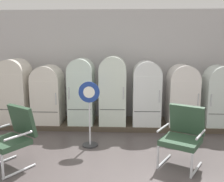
# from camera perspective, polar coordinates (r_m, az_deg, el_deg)

# --- Properties ---
(back_wall) EXTENTS (11.76, 0.12, 2.92)m
(back_wall) POSITION_cam_1_polar(r_m,az_deg,el_deg) (6.94, 0.98, 5.60)
(back_wall) COLOR #BEBABA
(back_wall) RESTS_ON ground
(display_plinth) EXTENTS (6.36, 0.95, 0.12)m
(display_plinth) POSITION_cam_1_polar(r_m,az_deg,el_deg) (6.59, 0.77, -7.24)
(display_plinth) COLOR #473D2F
(display_plinth) RESTS_ON ground
(refrigerator_0) EXTENTS (0.68, 0.72, 1.57)m
(refrigerator_0) POSITION_cam_1_polar(r_m,az_deg,el_deg) (6.84, -20.57, 0.44)
(refrigerator_0) COLOR silver
(refrigerator_0) RESTS_ON display_plinth
(refrigerator_1) EXTENTS (0.69, 0.70, 1.42)m
(refrigerator_1) POSITION_cam_1_polar(r_m,az_deg,el_deg) (6.57, -13.96, -0.37)
(refrigerator_1) COLOR silver
(refrigerator_1) RESTS_ON display_plinth
(refrigerator_2) EXTENTS (0.60, 0.68, 1.59)m
(refrigerator_2) POSITION_cam_1_polar(r_m,az_deg,el_deg) (6.35, -6.76, 0.45)
(refrigerator_2) COLOR silver
(refrigerator_2) RESTS_ON display_plinth
(refrigerator_3) EXTENTS (0.64, 0.66, 1.65)m
(refrigerator_3) POSITION_cam_1_polar(r_m,az_deg,el_deg) (6.26, 0.20, 0.62)
(refrigerator_3) COLOR silver
(refrigerator_3) RESTS_ON display_plinth
(refrigerator_4) EXTENTS (0.66, 0.72, 1.54)m
(refrigerator_4) POSITION_cam_1_polar(r_m,az_deg,el_deg) (6.31, 7.61, 0.04)
(refrigerator_4) COLOR white
(refrigerator_4) RESTS_ON display_plinth
(refrigerator_5) EXTENTS (0.69, 0.71, 1.45)m
(refrigerator_5) POSITION_cam_1_polar(r_m,az_deg,el_deg) (6.45, 15.26, -0.48)
(refrigerator_5) COLOR white
(refrigerator_5) RESTS_ON display_plinth
(refrigerator_6) EXTENTS (0.70, 0.62, 1.44)m
(refrigerator_6) POSITION_cam_1_polar(r_m,az_deg,el_deg) (6.65, 22.63, -0.67)
(refrigerator_6) COLOR silver
(refrigerator_6) RESTS_ON display_plinth
(armchair_left) EXTENTS (0.88, 0.91, 1.02)m
(armchair_left) POSITION_cam_1_polar(r_m,az_deg,el_deg) (4.70, -20.95, -8.97)
(armchair_left) COLOR silver
(armchair_left) RESTS_ON ground
(armchair_right) EXTENTS (0.87, 0.90, 1.02)m
(armchair_right) POSITION_cam_1_polar(r_m,az_deg,el_deg) (4.60, 15.41, -9.05)
(armchair_right) COLOR silver
(armchair_right) RESTS_ON ground
(sign_stand) EXTENTS (0.42, 0.32, 1.33)m
(sign_stand) POSITION_cam_1_polar(r_m,az_deg,el_deg) (5.21, -4.97, -5.75)
(sign_stand) COLOR #2D2D30
(sign_stand) RESTS_ON ground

